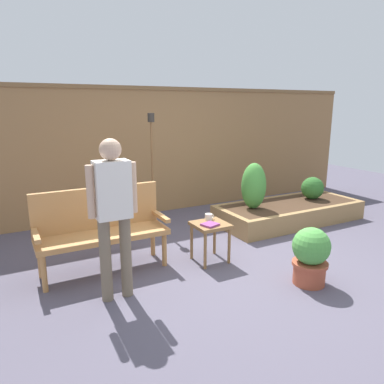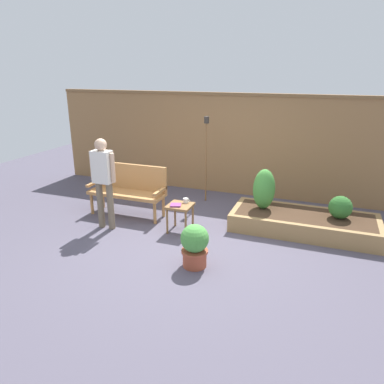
% 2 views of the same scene
% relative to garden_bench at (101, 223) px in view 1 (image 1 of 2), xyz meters
% --- Properties ---
extents(ground_plane, '(14.00, 14.00, 0.00)m').
position_rel_garden_bench_xyz_m(ground_plane, '(1.50, -0.71, -0.54)').
color(ground_plane, '#514C5B').
extents(fence_back, '(8.40, 0.14, 2.16)m').
position_rel_garden_bench_xyz_m(fence_back, '(1.50, 1.89, 0.55)').
color(fence_back, olive).
rests_on(fence_back, ground_plane).
extents(garden_bench, '(1.44, 0.48, 0.94)m').
position_rel_garden_bench_xyz_m(garden_bench, '(0.00, 0.00, 0.00)').
color(garden_bench, '#B77F47').
rests_on(garden_bench, ground_plane).
extents(side_table, '(0.40, 0.40, 0.48)m').
position_rel_garden_bench_xyz_m(side_table, '(1.20, -0.41, -0.15)').
color(side_table, olive).
rests_on(side_table, ground_plane).
extents(cup_on_table, '(0.12, 0.09, 0.08)m').
position_rel_garden_bench_xyz_m(cup_on_table, '(1.26, -0.29, -0.03)').
color(cup_on_table, silver).
rests_on(cup_on_table, side_table).
extents(book_on_table, '(0.21, 0.21, 0.02)m').
position_rel_garden_bench_xyz_m(book_on_table, '(1.15, -0.49, -0.05)').
color(book_on_table, '#7F3875').
rests_on(book_on_table, side_table).
extents(potted_boxwood, '(0.39, 0.39, 0.62)m').
position_rel_garden_bench_xyz_m(potted_boxwood, '(1.83, -1.41, -0.22)').
color(potted_boxwood, '#A84C33').
rests_on(potted_boxwood, ground_plane).
extents(raised_planter_bed, '(2.40, 1.00, 0.30)m').
position_rel_garden_bench_xyz_m(raised_planter_bed, '(3.15, 0.33, -0.39)').
color(raised_planter_bed, '#997547').
rests_on(raised_planter_bed, ground_plane).
extents(shrub_near_bench, '(0.38, 0.38, 0.71)m').
position_rel_garden_bench_xyz_m(shrub_near_bench, '(2.44, 0.38, 0.11)').
color(shrub_near_bench, brown).
rests_on(shrub_near_bench, raised_planter_bed).
extents(shrub_far_corner, '(0.37, 0.37, 0.37)m').
position_rel_garden_bench_xyz_m(shrub_far_corner, '(3.69, 0.38, -0.06)').
color(shrub_far_corner, brown).
rests_on(shrub_far_corner, raised_planter_bed).
extents(tiki_torch, '(0.10, 0.10, 1.74)m').
position_rel_garden_bench_xyz_m(tiki_torch, '(1.12, 1.18, 0.64)').
color(tiki_torch, brown).
rests_on(tiki_torch, ground_plane).
extents(person_by_bench, '(0.47, 0.20, 1.56)m').
position_rel_garden_bench_xyz_m(person_by_bench, '(-0.04, -0.73, 0.39)').
color(person_by_bench, '#70604C').
rests_on(person_by_bench, ground_plane).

